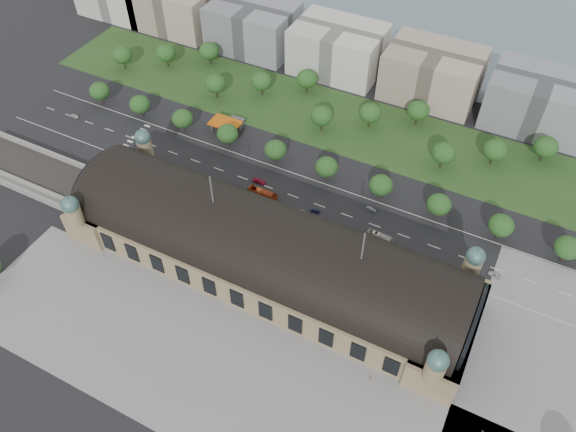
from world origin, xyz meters
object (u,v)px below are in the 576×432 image
at_px(traffic_car_5, 371,209).
at_px(parked_car_0, 159,171).
at_px(traffic_car_6, 495,275).
at_px(pedestrian_0, 370,379).
at_px(traffic_car_2, 144,158).
at_px(parked_car_1, 185,188).
at_px(bus_mid, 308,218).
at_px(traffic_car_0, 75,116).
at_px(pedestrian_2, 483,431).
at_px(traffic_car_4, 315,211).
at_px(parked_car_2, 152,170).
at_px(parked_car_6, 217,197).
at_px(bus_east, 380,237).
at_px(parked_car_4, 192,191).
at_px(parked_car_3, 158,170).
at_px(parked_car_5, 203,195).
at_px(traffic_car_3, 259,181).
at_px(bus_west, 262,194).

xyz_separation_m(traffic_car_5, parked_car_0, (-89.86, -19.98, -0.05)).
relative_size(traffic_car_6, pedestrian_0, 2.75).
distance_m(traffic_car_2, parked_car_1, 27.75).
bearing_deg(bus_mid, traffic_car_5, -44.87).
height_order(traffic_car_0, pedestrian_2, pedestrian_2).
xyz_separation_m(traffic_car_4, parked_car_2, (-72.87, -10.24, 0.04)).
distance_m(parked_car_6, bus_east, 68.19).
height_order(parked_car_6, pedestrian_0, pedestrian_0).
bearing_deg(bus_mid, parked_car_2, 99.68).
bearing_deg(parked_car_4, traffic_car_6, 57.29).
relative_size(parked_car_3, parked_car_4, 1.02).
bearing_deg(pedestrian_0, bus_mid, 131.89).
bearing_deg(traffic_car_4, parked_car_0, -89.32).
relative_size(parked_car_1, parked_car_4, 1.16).
relative_size(traffic_car_0, pedestrian_2, 2.78).
relative_size(parked_car_0, bus_east, 0.37).
distance_m(traffic_car_2, traffic_car_4, 80.97).
distance_m(parked_car_0, parked_car_1, 16.53).
height_order(parked_car_6, bus_east, bus_east).
height_order(traffic_car_6, parked_car_2, parked_car_2).
relative_size(traffic_car_5, bus_east, 0.40).
bearing_deg(pedestrian_0, parked_car_6, 151.55).
height_order(parked_car_2, parked_car_5, parked_car_5).
height_order(traffic_car_2, parked_car_0, traffic_car_2).
bearing_deg(parked_car_1, traffic_car_2, -132.97).
relative_size(traffic_car_3, traffic_car_6, 1.24).
bearing_deg(traffic_car_4, bus_east, 79.52).
bearing_deg(parked_car_3, pedestrian_0, 34.20).
distance_m(parked_car_1, parked_car_2, 18.89).
bearing_deg(bus_east, pedestrian_2, -133.01).
height_order(traffic_car_3, parked_car_0, traffic_car_3).
distance_m(traffic_car_2, traffic_car_3, 53.46).
bearing_deg(bus_mid, traffic_car_6, -79.21).
bearing_deg(parked_car_0, pedestrian_0, 46.29).
height_order(parked_car_2, parked_car_3, parked_car_2).
xyz_separation_m(parked_car_0, parked_car_6, (31.10, -2.49, 0.10)).
bearing_deg(traffic_car_0, parked_car_2, 79.91).
bearing_deg(traffic_car_0, bus_east, 92.19).
distance_m(parked_car_4, pedestrian_0, 106.67).
distance_m(traffic_car_0, parked_car_4, 80.39).
bearing_deg(parked_car_0, parked_car_5, 60.23).
bearing_deg(traffic_car_2, pedestrian_0, 67.51).
relative_size(traffic_car_5, pedestrian_2, 2.65).
height_order(traffic_car_6, parked_car_0, parked_car_0).
xyz_separation_m(parked_car_6, bus_west, (16.12, 9.49, 1.03)).
bearing_deg(parked_car_1, parked_car_3, -129.77).
xyz_separation_m(traffic_car_0, parked_car_0, (58.55, -13.21, -0.11)).
height_order(parked_car_5, parked_car_6, parked_car_5).
bearing_deg(traffic_car_0, parked_car_5, 82.87).
xyz_separation_m(traffic_car_5, parked_car_1, (-73.74, -23.65, -0.05)).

